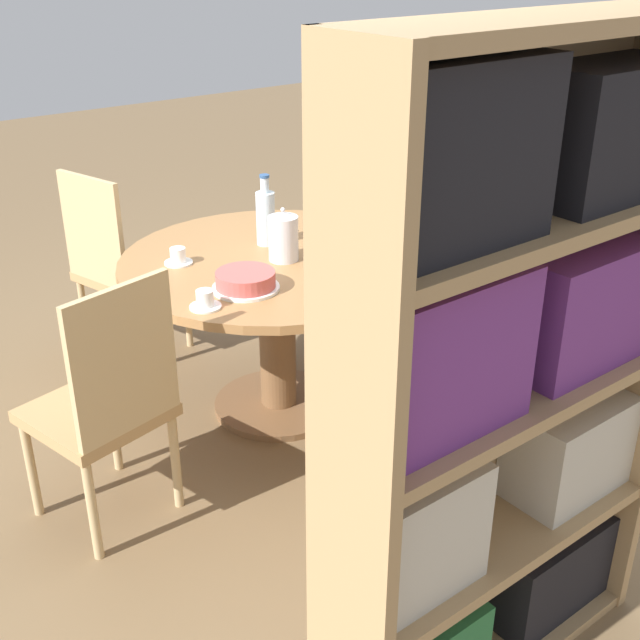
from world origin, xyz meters
The scene contains 13 objects.
ground_plane centered at (0.00, 0.00, 0.00)m, with size 14.00×14.00×0.00m, color brown.
dining_table centered at (0.00, 0.00, 0.55)m, with size 1.29×1.29×0.72m.
chair_a centered at (-0.37, 0.86, 0.49)m, with size 0.53×0.53×0.95m.
chair_b centered at (-0.93, -0.06, 0.49)m, with size 0.42×0.42×0.95m.
chair_c centered at (0.30, -0.88, 0.49)m, with size 0.51×0.51×0.95m.
chair_d centered at (0.89, 0.27, 0.49)m, with size 0.50×0.50×0.95m.
bookshelf centered at (0.35, 1.48, 0.90)m, with size 1.05×0.28×1.77m.
coffee_pot centered at (-0.02, 0.04, 0.82)m, with size 0.12×0.12×0.22m.
water_bottle centered at (-0.07, -0.16, 0.84)m, with size 0.08×0.08×0.30m.
cake_main centered at (0.27, 0.20, 0.75)m, with size 0.25×0.25×0.07m.
cup_a centered at (-0.17, -0.23, 0.74)m, with size 0.12×0.12×0.07m.
cup_b centered at (0.48, 0.25, 0.74)m, with size 0.12×0.12×0.07m.
cup_c centered at (0.35, -0.19, 0.74)m, with size 0.12×0.12×0.07m.
Camera 1 is at (1.75, 2.54, 1.91)m, focal length 45.00 mm.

